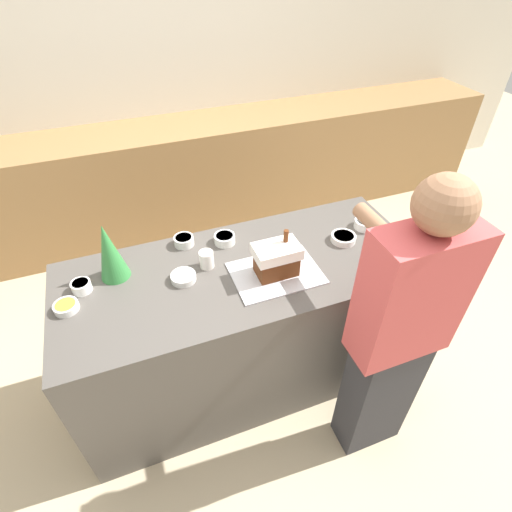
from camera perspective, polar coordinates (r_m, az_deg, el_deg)
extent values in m
plane|color=#C6B28E|center=(2.71, -1.44, -16.00)|extent=(12.00, 12.00, 0.00)
cube|color=white|center=(3.70, -13.90, 24.27)|extent=(8.00, 0.05, 2.60)
cube|color=#9E7547|center=(3.70, -11.02, 10.82)|extent=(6.00, 0.60, 0.95)
cube|color=#514C47|center=(2.35, -1.62, -9.90)|extent=(1.87, 0.76, 0.90)
cube|color=silver|center=(2.00, 2.86, -2.45)|extent=(0.44, 0.32, 0.01)
cube|color=#5B2D14|center=(1.96, 2.92, -1.20)|extent=(0.20, 0.13, 0.11)
cube|color=white|center=(1.90, 3.00, 0.68)|extent=(0.22, 0.14, 0.06)
cylinder|color=#5B2D14|center=(1.90, 4.31, 2.88)|extent=(0.02, 0.02, 0.06)
cone|color=#33843D|center=(2.01, -20.24, 0.58)|extent=(0.14, 0.14, 0.31)
cylinder|color=silver|center=(2.19, -10.26, 2.15)|extent=(0.11, 0.11, 0.05)
cylinder|color=red|center=(2.18, -10.32, 2.54)|extent=(0.09, 0.09, 0.01)
cylinder|color=white|center=(2.06, -23.67, -4.02)|extent=(0.09, 0.09, 0.05)
cylinder|color=green|center=(2.05, -23.81, -3.62)|extent=(0.08, 0.08, 0.01)
cylinder|color=silver|center=(1.98, -10.33, -3.01)|extent=(0.12, 0.12, 0.04)
cylinder|color=orange|center=(1.97, -10.37, -2.73)|extent=(0.10, 0.10, 0.01)
cylinder|color=white|center=(2.37, 15.32, 4.46)|extent=(0.12, 0.12, 0.05)
cylinder|color=yellow|center=(2.36, 15.40, 4.82)|extent=(0.10, 0.10, 0.01)
cylinder|color=white|center=(2.24, 12.37, 2.52)|extent=(0.14, 0.14, 0.04)
cylinder|color=yellow|center=(2.23, 12.42, 2.81)|extent=(0.11, 0.11, 0.01)
cylinder|color=silver|center=(2.01, -25.49, -6.58)|extent=(0.11, 0.11, 0.04)
cylinder|color=yellow|center=(2.00, -25.59, -6.32)|extent=(0.09, 0.09, 0.01)
cylinder|color=white|center=(2.18, -4.50, 2.45)|extent=(0.11, 0.11, 0.05)
cylinder|color=#4770DB|center=(2.17, -4.53, 2.84)|extent=(0.09, 0.09, 0.01)
cylinder|color=white|center=(2.02, -7.07, -0.49)|extent=(0.07, 0.07, 0.09)
cube|color=#333338|center=(2.24, 16.90, -18.18)|extent=(0.33, 0.18, 0.80)
cube|color=#CC4C4C|center=(1.70, 21.42, -5.23)|extent=(0.43, 0.19, 0.63)
sphere|color=#996B4C|center=(1.46, 25.37, 6.62)|extent=(0.22, 0.22, 0.22)
cylinder|color=#996B4C|center=(1.73, 18.29, 2.67)|extent=(0.07, 0.43, 0.07)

